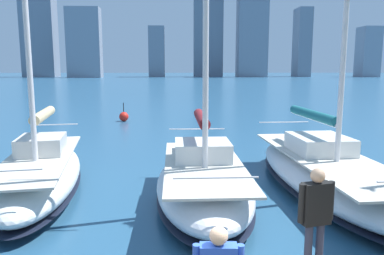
{
  "coord_description": "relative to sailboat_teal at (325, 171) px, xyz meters",
  "views": [
    {
      "loc": [
        0.67,
        4.64,
        3.97
      ],
      "look_at": [
        0.15,
        -6.41,
        2.2
      ],
      "focal_mm": 35.0,
      "sensor_mm": 36.0,
      "label": 1
    }
  ],
  "objects": [
    {
      "name": "city_skyline",
      "position": [
        10.29,
        -154.39,
        18.49
      ],
      "size": [
        175.01,
        20.28,
        53.41
      ],
      "color": "gray",
      "rests_on": "ground"
    },
    {
      "name": "sailboat_teal",
      "position": [
        0.0,
        0.0,
        0.0
      ],
      "size": [
        3.29,
        9.43,
        9.86
      ],
      "color": "silver",
      "rests_on": "ground"
    },
    {
      "name": "sailboat_maroon",
      "position": [
        4.02,
        0.98,
        0.06
      ],
      "size": [
        2.74,
        6.83,
        11.09
      ],
      "color": "white",
      "rests_on": "ground"
    },
    {
      "name": "sailboat_tan",
      "position": [
        9.06,
        -0.08,
        0.09
      ],
      "size": [
        3.42,
        7.86,
        12.85
      ],
      "color": "white",
      "rests_on": "ground"
    },
    {
      "name": "person_black_shirt",
      "position": [
        2.56,
        5.79,
        1.01
      ],
      "size": [
        0.63,
        0.31,
        1.78
      ],
      "color": "#2D3347",
      "rests_on": "dock_pier"
    },
    {
      "name": "channel_buoy",
      "position": [
        8.65,
        -16.49,
        -0.31
      ],
      "size": [
        0.7,
        0.7,
        1.4
      ],
      "color": "red",
      "rests_on": "ground"
    }
  ]
}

